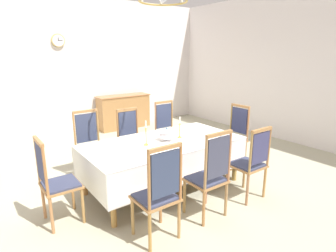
{
  "coord_description": "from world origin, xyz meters",
  "views": [
    {
      "loc": [
        -2.25,
        -3.42,
        2.0
      ],
      "look_at": [
        0.1,
        -0.2,
        0.95
      ],
      "focal_mm": 29.62,
      "sensor_mm": 36.0,
      "label": 1
    }
  ],
  "objects_px": {
    "candlestick_east": "(180,129)",
    "chair_south_b": "(210,174)",
    "chair_south_a": "(159,192)",
    "chair_head_west": "(55,180)",
    "chair_north_a": "(90,144)",
    "mounted_clock": "(58,41)",
    "chair_head_east": "(234,135)",
    "sideboard": "(124,112)",
    "chair_north_b": "(131,138)",
    "candlestick_west": "(146,135)",
    "chair_south_c": "(251,162)",
    "spoon_secondary": "(174,129)",
    "chair_north_c": "(168,130)",
    "bowl_near_right": "(170,130)",
    "spoon_primary": "(230,136)",
    "chandelier": "(163,0)",
    "bowl_near_left": "(226,137)",
    "soup_tureen": "(167,134)",
    "dining_table": "(164,146)"
  },
  "relations": [
    {
      "from": "chair_north_b",
      "to": "candlestick_west",
      "type": "relative_size",
      "value": 2.97
    },
    {
      "from": "candlestick_west",
      "to": "chair_south_b",
      "type": "bearing_deg",
      "value": -73.43
    },
    {
      "from": "dining_table",
      "to": "bowl_near_left",
      "type": "relative_size",
      "value": 12.81
    },
    {
      "from": "chair_south_c",
      "to": "chandelier",
      "type": "distance_m",
      "value": 2.46
    },
    {
      "from": "candlestick_west",
      "to": "mounted_clock",
      "type": "height_order",
      "value": "mounted_clock"
    },
    {
      "from": "candlestick_east",
      "to": "chair_south_b",
      "type": "bearing_deg",
      "value": -107.54
    },
    {
      "from": "candlestick_west",
      "to": "candlestick_east",
      "type": "xyz_separation_m",
      "value": [
        0.6,
        0.0,
        -0.01
      ]
    },
    {
      "from": "chair_north_a",
      "to": "mounted_clock",
      "type": "relative_size",
      "value": 3.74
    },
    {
      "from": "spoon_primary",
      "to": "chandelier",
      "type": "height_order",
      "value": "chandelier"
    },
    {
      "from": "chair_north_a",
      "to": "sideboard",
      "type": "bearing_deg",
      "value": -126.91
    },
    {
      "from": "chair_south_c",
      "to": "spoon_secondary",
      "type": "distance_m",
      "value": 1.45
    },
    {
      "from": "spoon_primary",
      "to": "sideboard",
      "type": "xyz_separation_m",
      "value": [
        0.15,
        3.92,
        -0.29
      ]
    },
    {
      "from": "chair_south_b",
      "to": "chair_head_east",
      "type": "relative_size",
      "value": 1.03
    },
    {
      "from": "chair_south_a",
      "to": "chair_head_west",
      "type": "distance_m",
      "value": 1.27
    },
    {
      "from": "chair_head_west",
      "to": "spoon_primary",
      "type": "distance_m",
      "value": 2.6
    },
    {
      "from": "chair_head_east",
      "to": "bowl_near_right",
      "type": "relative_size",
      "value": 7.04
    },
    {
      "from": "soup_tureen",
      "to": "chair_south_b",
      "type": "bearing_deg",
      "value": -93.86
    },
    {
      "from": "candlestick_west",
      "to": "sideboard",
      "type": "bearing_deg",
      "value": 67.64
    },
    {
      "from": "soup_tureen",
      "to": "spoon_secondary",
      "type": "distance_m",
      "value": 0.63
    },
    {
      "from": "chair_north_b",
      "to": "candlestick_east",
      "type": "height_order",
      "value": "candlestick_east"
    },
    {
      "from": "bowl_near_right",
      "to": "spoon_secondary",
      "type": "distance_m",
      "value": 0.11
    },
    {
      "from": "candlestick_west",
      "to": "mounted_clock",
      "type": "distance_m",
      "value": 4.02
    },
    {
      "from": "chair_north_b",
      "to": "bowl_near_left",
      "type": "xyz_separation_m",
      "value": [
        0.88,
        -1.41,
        0.21
      ]
    },
    {
      "from": "chair_head_east",
      "to": "candlestick_east",
      "type": "xyz_separation_m",
      "value": [
        -1.27,
        0.0,
        0.3
      ]
    },
    {
      "from": "chair_north_b",
      "to": "soup_tureen",
      "type": "xyz_separation_m",
      "value": [
        0.07,
        -0.98,
        0.28
      ]
    },
    {
      "from": "mounted_clock",
      "to": "chandelier",
      "type": "height_order",
      "value": "chandelier"
    },
    {
      "from": "chair_south_c",
      "to": "chair_head_west",
      "type": "bearing_deg",
      "value": 157.39
    },
    {
      "from": "spoon_secondary",
      "to": "bowl_near_left",
      "type": "bearing_deg",
      "value": -75.63
    },
    {
      "from": "chair_south_a",
      "to": "bowl_near_right",
      "type": "xyz_separation_m",
      "value": [
        1.17,
        1.39,
        0.19
      ]
    },
    {
      "from": "chair_north_c",
      "to": "spoon_secondary",
      "type": "bearing_deg",
      "value": 63.62
    },
    {
      "from": "chair_head_east",
      "to": "chair_head_west",
      "type": "bearing_deg",
      "value": 90.0
    },
    {
      "from": "chair_north_b",
      "to": "chandelier",
      "type": "distance_m",
      "value": 2.33
    },
    {
      "from": "chair_south_c",
      "to": "chandelier",
      "type": "xyz_separation_m",
      "value": [
        -0.79,
        0.98,
        2.12
      ]
    },
    {
      "from": "chair_south_b",
      "to": "chandelier",
      "type": "bearing_deg",
      "value": 89.47
    },
    {
      "from": "mounted_clock",
      "to": "dining_table",
      "type": "bearing_deg",
      "value": -84.72
    },
    {
      "from": "chair_north_c",
      "to": "bowl_near_left",
      "type": "bearing_deg",
      "value": 93.61
    },
    {
      "from": "chair_head_east",
      "to": "soup_tureen",
      "type": "distance_m",
      "value": 1.53
    },
    {
      "from": "chair_head_west",
      "to": "chair_south_b",
      "type": "bearing_deg",
      "value": 57.68
    },
    {
      "from": "chair_north_c",
      "to": "spoon_secondary",
      "type": "relative_size",
      "value": 6.27
    },
    {
      "from": "dining_table",
      "to": "bowl_near_right",
      "type": "bearing_deg",
      "value": 44.85
    },
    {
      "from": "chair_head_east",
      "to": "sideboard",
      "type": "height_order",
      "value": "chair_head_east"
    },
    {
      "from": "chair_north_b",
      "to": "bowl_near_left",
      "type": "height_order",
      "value": "chair_north_b"
    },
    {
      "from": "mounted_clock",
      "to": "chandelier",
      "type": "relative_size",
      "value": 0.45
    },
    {
      "from": "sideboard",
      "to": "mounted_clock",
      "type": "distance_m",
      "value": 2.38
    },
    {
      "from": "chair_head_west",
      "to": "spoon_secondary",
      "type": "distance_m",
      "value": 2.13
    },
    {
      "from": "dining_table",
      "to": "soup_tureen",
      "type": "distance_m",
      "value": 0.18
    },
    {
      "from": "chair_head_east",
      "to": "candlestick_east",
      "type": "relative_size",
      "value": 3.32
    },
    {
      "from": "chair_south_c",
      "to": "spoon_primary",
      "type": "height_order",
      "value": "chair_south_c"
    },
    {
      "from": "spoon_secondary",
      "to": "chair_south_c",
      "type": "bearing_deg",
      "value": -87.59
    },
    {
      "from": "chair_south_a",
      "to": "spoon_secondary",
      "type": "xyz_separation_m",
      "value": [
        1.27,
        1.42,
        0.17
      ]
    }
  ]
}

